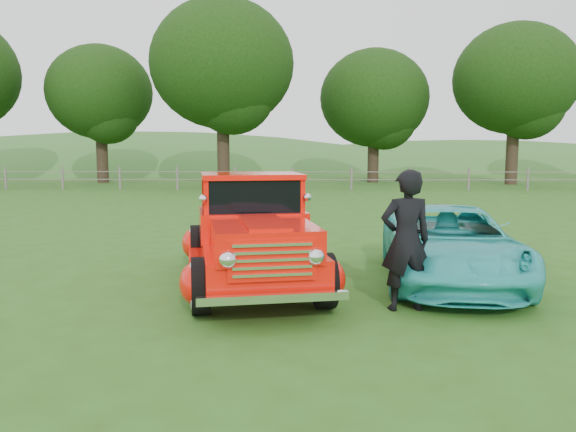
{
  "coord_description": "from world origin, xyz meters",
  "views": [
    {
      "loc": [
        0.36,
        -6.91,
        2.17
      ],
      "look_at": [
        0.19,
        1.2,
        1.18
      ],
      "focal_mm": 35.0,
      "sensor_mm": 36.0,
      "label": 1
    }
  ],
  "objects_px": {
    "tree_mid_west": "(100,93)",
    "teal_sedan": "(450,245)",
    "tree_near_west": "(222,64)",
    "man": "(406,240)",
    "tree_near_east": "(374,99)",
    "tree_mid_east": "(516,79)",
    "red_pickup": "(251,235)"
  },
  "relations": [
    {
      "from": "tree_mid_west",
      "to": "teal_sedan",
      "type": "relative_size",
      "value": 1.92
    },
    {
      "from": "tree_near_west",
      "to": "man",
      "type": "relative_size",
      "value": 5.5
    },
    {
      "from": "tree_near_west",
      "to": "tree_near_east",
      "type": "distance_m",
      "value": 9.97
    },
    {
      "from": "tree_near_east",
      "to": "teal_sedan",
      "type": "relative_size",
      "value": 1.9
    },
    {
      "from": "tree_mid_east",
      "to": "tree_near_east",
      "type": "bearing_deg",
      "value": 165.96
    },
    {
      "from": "tree_near_east",
      "to": "red_pickup",
      "type": "bearing_deg",
      "value": -101.29
    },
    {
      "from": "man",
      "to": "red_pickup",
      "type": "bearing_deg",
      "value": -41.11
    },
    {
      "from": "red_pickup",
      "to": "teal_sedan",
      "type": "distance_m",
      "value": 3.23
    },
    {
      "from": "tree_near_east",
      "to": "tree_mid_west",
      "type": "bearing_deg",
      "value": -176.63
    },
    {
      "from": "teal_sedan",
      "to": "man",
      "type": "height_order",
      "value": "man"
    },
    {
      "from": "tree_near_west",
      "to": "teal_sedan",
      "type": "bearing_deg",
      "value": -73.46
    },
    {
      "from": "tree_mid_west",
      "to": "tree_near_west",
      "type": "xyz_separation_m",
      "value": [
        8.0,
        -3.0,
        1.25
      ]
    },
    {
      "from": "tree_mid_east",
      "to": "teal_sedan",
      "type": "distance_m",
      "value": 27.46
    },
    {
      "from": "teal_sedan",
      "to": "man",
      "type": "xyz_separation_m",
      "value": [
        -1.02,
        -1.63,
        0.34
      ]
    },
    {
      "from": "red_pickup",
      "to": "tree_near_east",
      "type": "bearing_deg",
      "value": 67.5
    },
    {
      "from": "tree_mid_east",
      "to": "red_pickup",
      "type": "distance_m",
      "value": 28.99
    },
    {
      "from": "tree_near_west",
      "to": "tree_near_east",
      "type": "height_order",
      "value": "tree_near_west"
    },
    {
      "from": "tree_mid_west",
      "to": "man",
      "type": "relative_size",
      "value": 4.47
    },
    {
      "from": "tree_mid_east",
      "to": "red_pickup",
      "type": "xyz_separation_m",
      "value": [
        -13.42,
        -25.13,
        -5.38
      ]
    },
    {
      "from": "red_pickup",
      "to": "tree_near_west",
      "type": "bearing_deg",
      "value": 87.59
    },
    {
      "from": "tree_mid_east",
      "to": "tree_near_west",
      "type": "bearing_deg",
      "value": -173.29
    },
    {
      "from": "tree_near_west",
      "to": "man",
      "type": "xyz_separation_m",
      "value": [
        5.77,
        -24.51,
        -5.85
      ]
    },
    {
      "from": "tree_near_east",
      "to": "teal_sedan",
      "type": "distance_m",
      "value": 27.37
    },
    {
      "from": "tree_mid_east",
      "to": "teal_sedan",
      "type": "relative_size",
      "value": 2.15
    },
    {
      "from": "teal_sedan",
      "to": "man",
      "type": "bearing_deg",
      "value": -115.61
    },
    {
      "from": "tree_mid_west",
      "to": "tree_near_east",
      "type": "xyz_separation_m",
      "value": [
        17.0,
        1.0,
        -0.3
      ]
    },
    {
      "from": "tree_mid_east",
      "to": "teal_sedan",
      "type": "bearing_deg",
      "value": -112.3
    },
    {
      "from": "tree_near_east",
      "to": "tree_mid_east",
      "type": "relative_size",
      "value": 0.88
    },
    {
      "from": "tree_mid_west",
      "to": "tree_near_west",
      "type": "relative_size",
      "value": 0.81
    },
    {
      "from": "tree_mid_west",
      "to": "tree_near_east",
      "type": "height_order",
      "value": "tree_mid_west"
    },
    {
      "from": "red_pickup",
      "to": "teal_sedan",
      "type": "height_order",
      "value": "red_pickup"
    },
    {
      "from": "tree_near_west",
      "to": "teal_sedan",
      "type": "xyz_separation_m",
      "value": [
        6.8,
        -22.88,
        -6.19
      ]
    }
  ]
}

